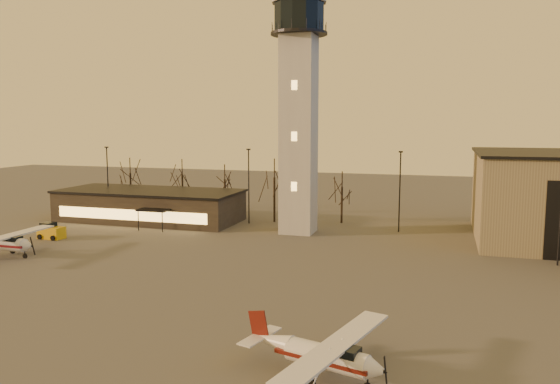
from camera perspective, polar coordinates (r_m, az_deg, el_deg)
name	(u,v)px	position (r m, az deg, el deg)	size (l,w,h in m)	color
ground	(192,312)	(41.13, -9.23, -12.24)	(220.00, 220.00, 0.00)	#42403D
control_tower	(299,100)	(67.02, 1.97, 9.57)	(6.80, 6.80, 32.60)	#9E9B96
terminal	(150,205)	(78.25, -13.45, -1.35)	(25.40, 12.20, 4.30)	black
light_poles	(304,189)	(68.33, 2.55, 0.35)	(58.50, 12.25, 10.14)	black
tree_row	(224,175)	(80.48, -5.84, 1.76)	(37.20, 9.20, 8.80)	black
cessna_front	(329,362)	(30.50, 5.19, -17.23)	(8.95, 11.11, 3.08)	silver
cessna_rear	(6,246)	(62.62, -26.73, -5.07)	(9.28, 11.74, 3.25)	silver
service_cart	(51,232)	(70.10, -22.81, -3.92)	(3.12, 2.12, 1.91)	#C5950B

